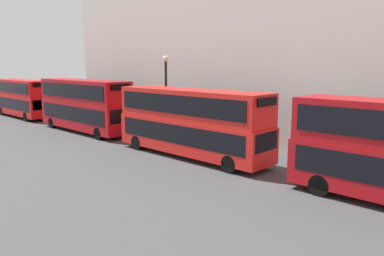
{
  "coord_description": "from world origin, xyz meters",
  "views": [
    {
      "loc": [
        -15.3,
        2.74,
        5.95
      ],
      "look_at": [
        0.48,
        17.95,
        2.17
      ],
      "focal_mm": 35.0,
      "sensor_mm": 36.0,
      "label": 1
    }
  ],
  "objects_px": {
    "bus_second_in_queue": "(190,120)",
    "bus_third_in_queue": "(84,104)",
    "pedestrian": "(46,107)",
    "bus_trailing": "(23,97)"
  },
  "relations": [
    {
      "from": "bus_second_in_queue",
      "to": "bus_third_in_queue",
      "type": "relative_size",
      "value": 1.03
    },
    {
      "from": "bus_third_in_queue",
      "to": "pedestrian",
      "type": "xyz_separation_m",
      "value": [
        2.76,
        13.65,
        -1.66
      ]
    },
    {
      "from": "bus_trailing",
      "to": "pedestrian",
      "type": "xyz_separation_m",
      "value": [
        2.76,
        0.49,
        -1.47
      ]
    },
    {
      "from": "bus_third_in_queue",
      "to": "bus_second_in_queue",
      "type": "bearing_deg",
      "value": -90.0
    },
    {
      "from": "pedestrian",
      "to": "bus_third_in_queue",
      "type": "bearing_deg",
      "value": -101.43
    },
    {
      "from": "pedestrian",
      "to": "bus_second_in_queue",
      "type": "bearing_deg",
      "value": -95.91
    },
    {
      "from": "bus_third_in_queue",
      "to": "bus_trailing",
      "type": "bearing_deg",
      "value": 90.0
    },
    {
      "from": "bus_second_in_queue",
      "to": "bus_third_in_queue",
      "type": "height_order",
      "value": "bus_third_in_queue"
    },
    {
      "from": "bus_second_in_queue",
      "to": "pedestrian",
      "type": "distance_m",
      "value": 26.82
    },
    {
      "from": "bus_third_in_queue",
      "to": "bus_trailing",
      "type": "xyz_separation_m",
      "value": [
        0.0,
        13.16,
        -0.2
      ]
    }
  ]
}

